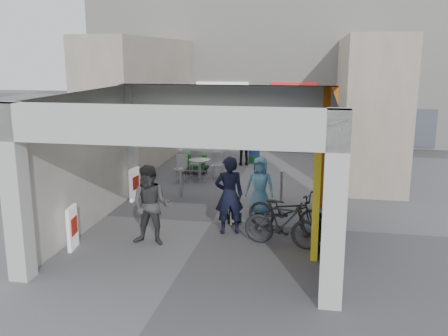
% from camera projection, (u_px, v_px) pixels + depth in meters
% --- Properties ---
extents(ground, '(90.00, 90.00, 0.00)m').
position_uv_depth(ground, '(212.00, 222.00, 13.27)').
color(ground, '#5B5B60').
rests_on(ground, ground).
extents(arcade_canopy, '(6.40, 6.45, 6.40)m').
position_uv_depth(arcade_canopy, '(226.00, 143.00, 11.88)').
color(arcade_canopy, '#B3B3AF').
rests_on(arcade_canopy, ground).
extents(far_building, '(18.00, 4.08, 8.00)m').
position_uv_depth(far_building, '(267.00, 62.00, 25.79)').
color(far_building, silver).
rests_on(far_building, ground).
extents(plaza_bldg_left, '(2.00, 9.00, 5.00)m').
position_uv_depth(plaza_bldg_left, '(143.00, 100.00, 20.71)').
color(plaza_bldg_left, '#B2A694').
rests_on(plaza_bldg_left, ground).
extents(plaza_bldg_right, '(2.00, 9.00, 5.00)m').
position_uv_depth(plaza_bldg_right, '(367.00, 104.00, 19.10)').
color(plaza_bldg_right, '#B2A694').
rests_on(plaza_bldg_right, ground).
extents(bollard_left, '(0.09, 0.09, 0.91)m').
position_uv_depth(bollard_left, '(181.00, 183.00, 15.57)').
color(bollard_left, '#94979C').
rests_on(bollard_left, ground).
extents(bollard_center, '(0.09, 0.09, 0.88)m').
position_uv_depth(bollard_center, '(227.00, 183.00, 15.56)').
color(bollard_center, '#94979C').
rests_on(bollard_center, ground).
extents(bollard_right, '(0.09, 0.09, 0.93)m').
position_uv_depth(bollard_right, '(281.00, 186.00, 15.13)').
color(bollard_right, '#94979C').
rests_on(bollard_right, ground).
extents(advert_board_near, '(0.17, 0.56, 1.00)m').
position_uv_depth(advert_board_near, '(73.00, 228.00, 11.38)').
color(advert_board_near, white).
rests_on(advert_board_near, ground).
extents(advert_board_far, '(0.15, 0.56, 1.00)m').
position_uv_depth(advert_board_far, '(135.00, 184.00, 15.19)').
color(advert_board_far, white).
rests_on(advert_board_far, ground).
extents(cafe_set, '(1.55, 1.25, 0.94)m').
position_uv_depth(cafe_set, '(198.00, 170.00, 17.80)').
color(cafe_set, '#9D9EA2').
rests_on(cafe_set, ground).
extents(produce_stand, '(1.06, 0.58, 0.70)m').
position_uv_depth(produce_stand, '(194.00, 166.00, 18.72)').
color(produce_stand, black).
rests_on(produce_stand, ground).
extents(crate_stack, '(0.49, 0.40, 0.56)m').
position_uv_depth(crate_stack, '(254.00, 156.00, 20.52)').
color(crate_stack, '#18541E').
rests_on(crate_stack, ground).
extents(border_collie, '(0.25, 0.49, 0.68)m').
position_uv_depth(border_collie, '(234.00, 214.00, 13.09)').
color(border_collie, black).
rests_on(border_collie, ground).
extents(man_with_dog, '(0.83, 0.68, 1.96)m').
position_uv_depth(man_with_dog, '(229.00, 195.00, 12.28)').
color(man_with_dog, black).
rests_on(man_with_dog, ground).
extents(man_back_turned, '(0.94, 0.75, 1.89)m').
position_uv_depth(man_back_turned, '(151.00, 205.00, 11.56)').
color(man_back_turned, '#3A3A3C').
rests_on(man_back_turned, ground).
extents(man_elderly, '(0.81, 0.54, 1.62)m').
position_uv_depth(man_elderly, '(260.00, 186.00, 13.83)').
color(man_elderly, '#5E94B8').
rests_on(man_elderly, ground).
extents(man_crates, '(0.99, 0.56, 1.59)m').
position_uv_depth(man_crates, '(244.00, 146.00, 19.94)').
color(man_crates, black).
rests_on(man_crates, ground).
extents(bicycle_front, '(2.19, 1.33, 1.09)m').
position_uv_depth(bicycle_front, '(287.00, 211.00, 12.44)').
color(bicycle_front, black).
rests_on(bicycle_front, ground).
extents(bicycle_rear, '(1.90, 0.87, 1.10)m').
position_uv_depth(bicycle_rear, '(282.00, 224.00, 11.51)').
color(bicycle_rear, black).
rests_on(bicycle_rear, ground).
extents(white_van, '(4.68, 2.70, 1.50)m').
position_uv_depth(white_van, '(277.00, 131.00, 23.99)').
color(white_van, white).
rests_on(white_van, ground).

